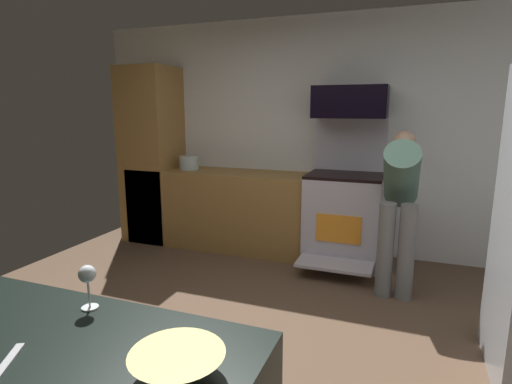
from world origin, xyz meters
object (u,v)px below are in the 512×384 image
(oven_range, at_px, (344,215))
(wine_glass_mid, at_px, (87,277))
(person_cook, at_px, (400,197))
(stock_pot, at_px, (189,163))
(mixing_bowl_small, at_px, (178,366))
(microwave, at_px, (350,102))

(oven_range, bearing_deg, wine_glass_mid, -97.91)
(person_cook, xyz_separation_m, stock_pot, (-2.40, 0.55, 0.13))
(oven_range, relative_size, mixing_bowl_small, 5.86)
(microwave, bearing_deg, wine_glass_mid, -97.69)
(oven_range, distance_m, person_cook, 0.84)
(microwave, xyz_separation_m, mixing_bowl_small, (0.06, -3.48, -0.74))
(microwave, relative_size, mixing_bowl_small, 2.87)
(person_cook, relative_size, stock_pot, 6.03)
(oven_range, relative_size, stock_pot, 6.46)
(wine_glass_mid, bearing_deg, oven_range, 82.09)
(oven_range, xyz_separation_m, person_cook, (0.55, -0.54, 0.34))
(oven_range, xyz_separation_m, stock_pot, (-1.85, 0.01, 0.47))
(microwave, distance_m, person_cook, 1.17)
(mixing_bowl_small, distance_m, wine_glass_mid, 0.56)
(mixing_bowl_small, relative_size, wine_glass_mid, 1.57)
(wine_glass_mid, height_order, stock_pot, wine_glass_mid)
(person_cook, relative_size, mixing_bowl_small, 5.48)
(oven_range, bearing_deg, microwave, 90.00)
(mixing_bowl_small, xyz_separation_m, stock_pot, (-1.91, 3.40, 0.04))
(mixing_bowl_small, xyz_separation_m, wine_glass_mid, (-0.50, 0.23, 0.08))
(oven_range, distance_m, stock_pot, 1.91)
(person_cook, bearing_deg, wine_glass_mid, -110.66)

